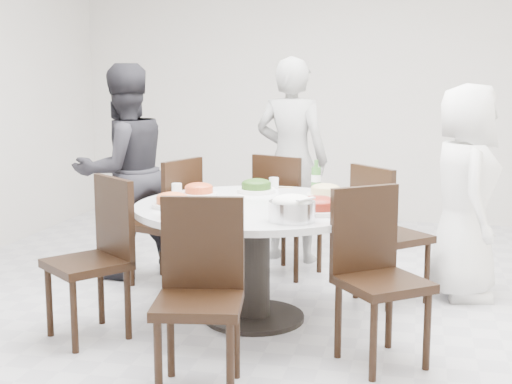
% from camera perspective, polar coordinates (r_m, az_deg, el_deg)
% --- Properties ---
extents(floor, '(6.00, 6.00, 0.01)m').
position_cam_1_polar(floor, '(4.87, 4.68, -9.21)').
color(floor, silver).
rests_on(floor, ground).
extents(wall_back, '(6.00, 0.01, 2.80)m').
position_cam_1_polar(wall_back, '(7.60, 8.10, 8.22)').
color(wall_back, silver).
rests_on(wall_back, ground).
extents(wall_front, '(6.00, 0.01, 2.80)m').
position_cam_1_polar(wall_front, '(1.70, -9.27, 3.87)').
color(wall_front, silver).
rests_on(wall_front, ground).
extents(dining_table, '(1.50, 1.50, 0.75)m').
position_cam_1_polar(dining_table, '(4.53, -0.14, -5.66)').
color(dining_table, silver).
rests_on(dining_table, floor).
extents(chair_ne, '(0.59, 0.59, 0.95)m').
position_cam_1_polar(chair_ne, '(4.97, 10.85, -3.30)').
color(chair_ne, black).
rests_on(chair_ne, floor).
extents(chair_n, '(0.55, 0.55, 0.95)m').
position_cam_1_polar(chair_n, '(5.54, 2.72, -1.81)').
color(chair_n, black).
rests_on(chair_n, floor).
extents(chair_nw, '(0.54, 0.54, 0.95)m').
position_cam_1_polar(chair_nw, '(5.31, -7.43, -2.37)').
color(chair_nw, black).
rests_on(chair_nw, floor).
extents(chair_sw, '(0.59, 0.59, 0.95)m').
position_cam_1_polar(chair_sw, '(4.32, -13.41, -5.33)').
color(chair_sw, black).
rests_on(chair_sw, floor).
extents(chair_s, '(0.49, 0.49, 0.95)m').
position_cam_1_polar(chair_s, '(3.51, -4.64, -8.56)').
color(chair_s, black).
rests_on(chair_s, floor).
extents(chair_se, '(0.59, 0.59, 0.95)m').
position_cam_1_polar(chair_se, '(3.89, 10.14, -6.87)').
color(chair_se, black).
rests_on(chair_se, floor).
extents(diner_right, '(0.57, 0.79, 1.49)m').
position_cam_1_polar(diner_right, '(5.13, 16.39, -0.02)').
color(diner_right, white).
rests_on(diner_right, floor).
extents(diner_middle, '(0.68, 0.50, 1.69)m').
position_cam_1_polar(diner_middle, '(5.91, 2.87, 2.57)').
color(diner_middle, black).
rests_on(diner_middle, floor).
extents(diner_left, '(0.98, 1.01, 1.63)m').
position_cam_1_polar(diner_left, '(5.54, -10.55, 1.62)').
color(diner_left, black).
rests_on(diner_left, floor).
extents(dish_greens, '(0.26, 0.26, 0.07)m').
position_cam_1_polar(dish_greens, '(4.89, 0.03, 0.36)').
color(dish_greens, white).
rests_on(dish_greens, dining_table).
extents(dish_pale, '(0.25, 0.25, 0.07)m').
position_cam_1_polar(dish_pale, '(4.70, 5.57, -0.05)').
color(dish_pale, white).
rests_on(dish_pale, dining_table).
extents(dish_orange, '(0.24, 0.24, 0.06)m').
position_cam_1_polar(dish_orange, '(4.74, -4.59, 0.02)').
color(dish_orange, white).
rests_on(dish_orange, dining_table).
extents(dish_redbrown, '(0.30, 0.30, 0.08)m').
position_cam_1_polar(dish_redbrown, '(4.19, 4.99, -1.17)').
color(dish_redbrown, white).
rests_on(dish_redbrown, dining_table).
extents(dish_tofu, '(0.25, 0.25, 0.06)m').
position_cam_1_polar(dish_tofu, '(4.38, -6.74, -0.82)').
color(dish_tofu, white).
rests_on(dish_tofu, dining_table).
extents(rice_bowl, '(0.26, 0.26, 0.11)m').
position_cam_1_polar(rice_bowl, '(3.95, 2.89, -1.54)').
color(rice_bowl, silver).
rests_on(rice_bowl, dining_table).
extents(soup_bowl, '(0.27, 0.27, 0.08)m').
position_cam_1_polar(soup_bowl, '(4.07, -5.54, -1.43)').
color(soup_bowl, white).
rests_on(soup_bowl, dining_table).
extents(beverage_bottle, '(0.06, 0.06, 0.22)m').
position_cam_1_polar(beverage_bottle, '(4.90, 4.83, 1.28)').
color(beverage_bottle, '#38752F').
rests_on(beverage_bottle, dining_table).
extents(tea_cups, '(0.07, 0.07, 0.08)m').
position_cam_1_polar(tea_cups, '(5.04, 1.24, 0.71)').
color(tea_cups, white).
rests_on(tea_cups, dining_table).
extents(chopsticks, '(0.24, 0.04, 0.01)m').
position_cam_1_polar(chopsticks, '(5.09, 1.16, 0.42)').
color(chopsticks, tan).
rests_on(chopsticks, dining_table).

